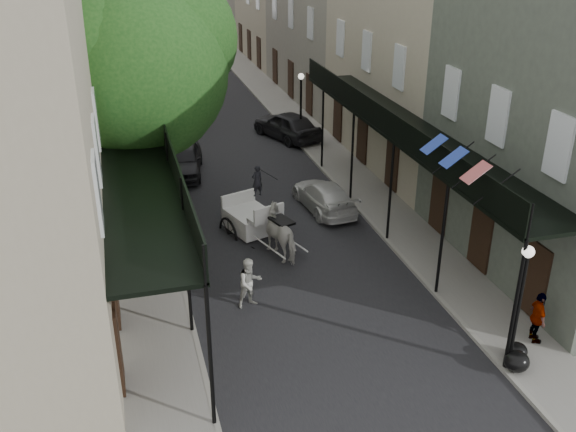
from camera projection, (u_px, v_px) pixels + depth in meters
ground at (341, 351)px, 18.34m from camera, size 140.00×140.00×0.00m
road at (220, 138)px, 35.79m from camera, size 8.00×90.00×0.01m
sidewalk_left at (128, 145)px, 34.56m from camera, size 2.20×90.00×0.12m
sidewalk_right at (306, 130)px, 36.97m from camera, size 2.20×90.00×0.12m
building_row_left at (53, 22)px, 40.20m from camera, size 5.00×80.00×10.50m
building_row_right at (314, 12)px, 44.35m from camera, size 5.00×80.00×10.50m
gallery_left at (141, 153)px, 21.55m from camera, size 2.20×18.05×4.88m
gallery_right at (403, 130)px, 23.86m from camera, size 2.20×18.05×4.88m
tree_near at (145, 60)px, 23.45m from camera, size 7.31×6.80×9.63m
tree_far at (128, 23)px, 35.93m from camera, size 6.45×6.00×8.61m
lamppost_right_near at (518, 306)px, 16.71m from camera, size 0.32×0.32×3.71m
lamppost_left at (170, 216)px, 21.71m from camera, size 0.32×0.32×3.71m
lamppost_right_far at (301, 107)px, 34.16m from camera, size 0.32×0.32×3.71m
horse at (283, 233)px, 23.17m from camera, size 1.57×2.29×1.77m
carriage at (245, 201)px, 25.13m from camera, size 2.35×2.93×2.95m
pedestrian_walking at (250, 283)px, 20.12m from camera, size 0.94×0.81×1.68m
pedestrian_sidewalk_left at (154, 180)px, 27.23m from camera, size 1.44×1.35×1.95m
pedestrian_sidewalk_right at (538, 318)px, 18.24m from camera, size 0.62×1.00×1.59m
car_left_near at (183, 159)px, 30.63m from camera, size 2.42×4.50×1.45m
car_left_mid at (154, 134)px, 34.45m from camera, size 1.75×4.04×1.29m
car_left_far at (163, 105)px, 39.30m from camera, size 4.33×5.93×1.50m
car_right_near at (324, 196)px, 26.95m from camera, size 2.02×4.24×1.19m
car_right_far at (287, 125)px, 35.45m from camera, size 3.36×4.91×1.55m
trash_bags at (517, 357)px, 17.45m from camera, size 0.94×1.09×0.58m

